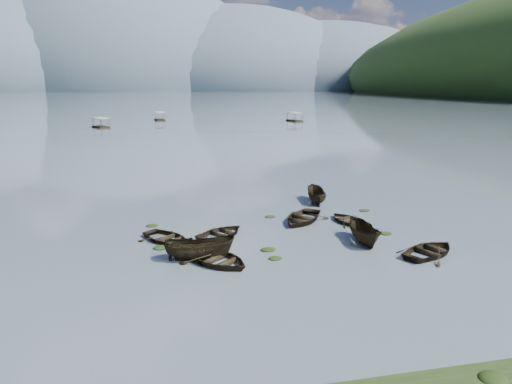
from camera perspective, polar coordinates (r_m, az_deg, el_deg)
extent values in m
plane|color=slate|center=(28.19, 5.10, -9.51)|extent=(2400.00, 2400.00, 0.00)
ellipsoid|color=#475666|center=(958.66, -27.72, 11.20)|extent=(520.00, 520.00, 280.00)
ellipsoid|color=#475666|center=(926.35, -15.48, 12.20)|extent=(520.00, 520.00, 340.00)
ellipsoid|color=#475666|center=(936.60, -2.89, 12.66)|extent=(520.00, 520.00, 260.00)
ellipsoid|color=#475666|center=(981.23, 7.81, 12.59)|extent=(520.00, 520.00, 220.00)
imported|color=black|center=(28.95, -4.92, -8.87)|extent=(5.67, 5.93, 1.00)
imported|color=black|center=(33.88, -4.33, -5.51)|extent=(5.05, 4.81, 0.85)
imported|color=black|center=(29.67, -7.03, -8.36)|extent=(4.64, 2.08, 1.74)
imported|color=black|center=(37.84, 11.42, -3.71)|extent=(3.65, 4.44, 0.80)
imported|color=black|center=(32.33, 20.91, -7.32)|extent=(5.48, 4.88, 0.94)
imported|color=black|center=(33.30, 13.41, -6.18)|extent=(1.94, 4.32, 1.62)
imported|color=black|center=(33.34, -11.09, -6.04)|extent=(5.00, 5.21, 0.88)
imported|color=black|center=(37.48, 5.76, -3.67)|extent=(5.91, 6.11, 1.03)
imported|color=black|center=(43.56, 7.50, -1.29)|extent=(2.21, 4.34, 1.60)
ellipsoid|color=black|center=(31.99, -11.77, -6.91)|extent=(1.09, 0.89, 0.24)
ellipsoid|color=black|center=(29.55, 2.41, -8.36)|extent=(0.90, 0.72, 0.20)
ellipsoid|color=black|center=(30.99, 1.53, -7.30)|extent=(1.03, 0.82, 0.22)
ellipsoid|color=black|center=(35.56, 15.89, -5.07)|extent=(0.94, 0.79, 0.21)
ellipsoid|color=black|center=(37.47, 12.95, -3.96)|extent=(1.32, 1.05, 0.27)
ellipsoid|color=black|center=(36.97, -12.87, -4.19)|extent=(0.98, 0.79, 0.21)
ellipsoid|color=black|center=(38.44, 1.76, -3.17)|extent=(0.91, 0.76, 0.19)
ellipsoid|color=black|center=(41.42, 13.39, -2.32)|extent=(0.98, 0.79, 0.21)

